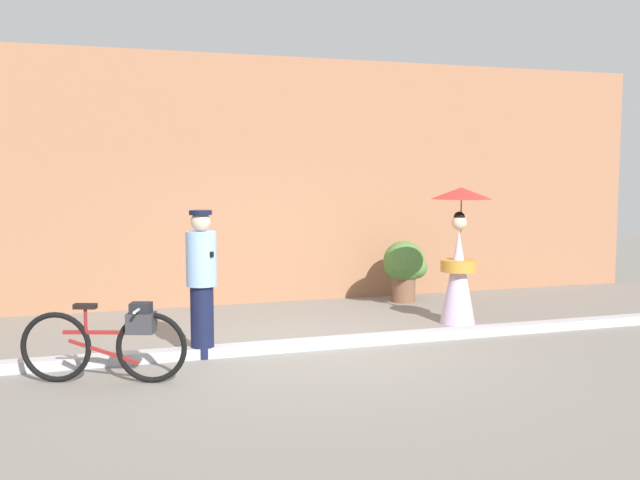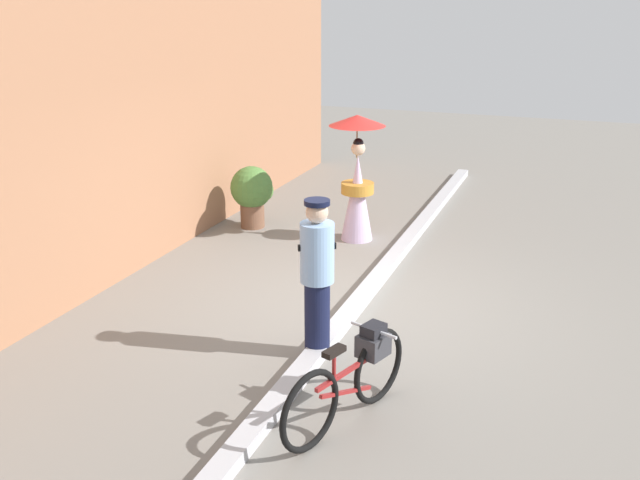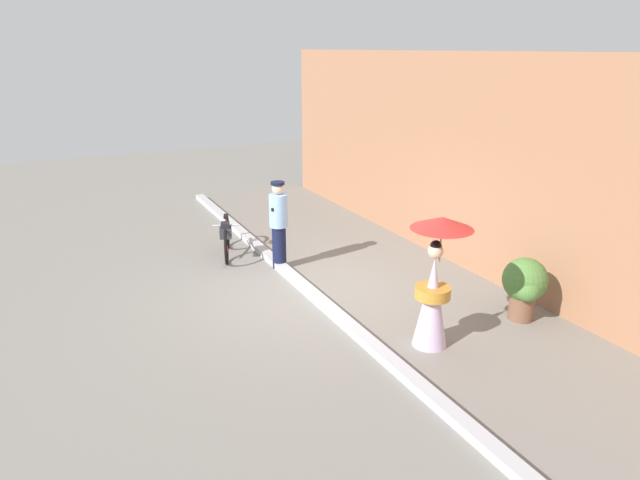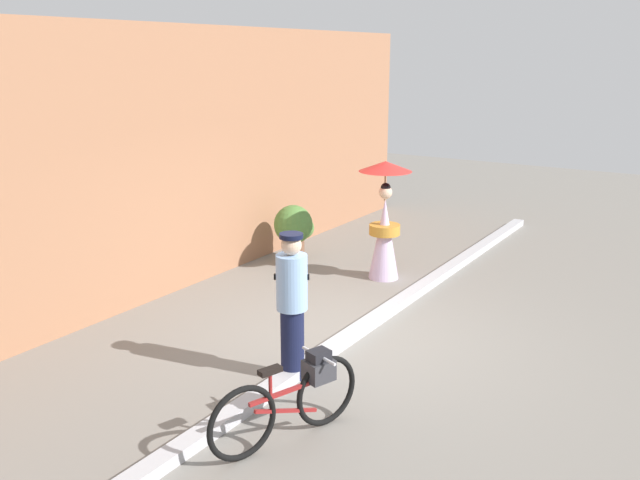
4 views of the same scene
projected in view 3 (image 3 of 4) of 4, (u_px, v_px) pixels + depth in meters
name	position (u px, v px, depth m)	size (l,w,h in m)	color
ground_plane	(307.00, 292.00, 9.59)	(30.00, 30.00, 0.00)	gray
building_wall	(470.00, 162.00, 10.36)	(14.00, 0.40, 3.90)	#9E6B4C
sidewalk_curb	(307.00, 289.00, 9.57)	(14.00, 0.20, 0.12)	#B2B2B7
bicycle_near_officer	(227.00, 236.00, 11.09)	(1.59, 0.65, 0.80)	black
person_officer	(279.00, 223.00, 10.39)	(0.34, 0.34, 1.66)	#141938
person_with_parasol	(434.00, 282.00, 7.59)	(0.83, 0.83, 1.88)	silver
potted_plant_by_door	(525.00, 285.00, 8.45)	(0.69, 0.67, 0.99)	brown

